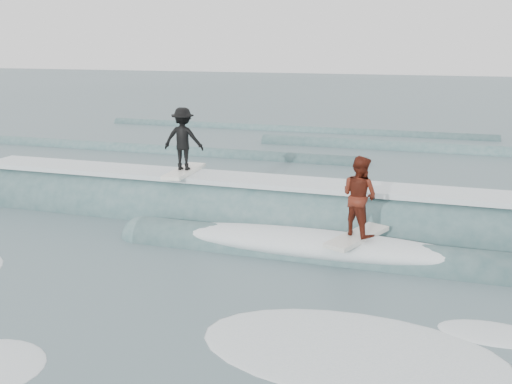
% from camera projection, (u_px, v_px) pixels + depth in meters
% --- Properties ---
extents(ground, '(160.00, 160.00, 0.00)m').
position_uv_depth(ground, '(181.00, 309.00, 10.71)').
color(ground, '#3F5A5D').
rests_on(ground, ground).
extents(breaking_wave, '(23.32, 3.93, 2.30)m').
position_uv_depth(breaking_wave, '(272.00, 224.00, 15.61)').
color(breaking_wave, '#3A5F62').
rests_on(breaking_wave, ground).
extents(surfer_black, '(1.21, 2.01, 1.87)m').
position_uv_depth(surfer_black, '(183.00, 141.00, 16.12)').
color(surfer_black, white).
rests_on(surfer_black, ground).
extents(surfer_red, '(1.29, 2.06, 1.92)m').
position_uv_depth(surfer_red, '(359.00, 200.00, 12.74)').
color(surfer_red, silver).
rests_on(surfer_red, ground).
extents(whitewater, '(14.02, 6.63, 0.10)m').
position_uv_depth(whitewater, '(191.00, 340.00, 9.62)').
color(whitewater, white).
rests_on(whitewater, ground).
extents(far_swells, '(38.38, 8.65, 0.80)m').
position_uv_depth(far_swells, '(322.00, 147.00, 27.20)').
color(far_swells, '#3A5F62').
rests_on(far_swells, ground).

